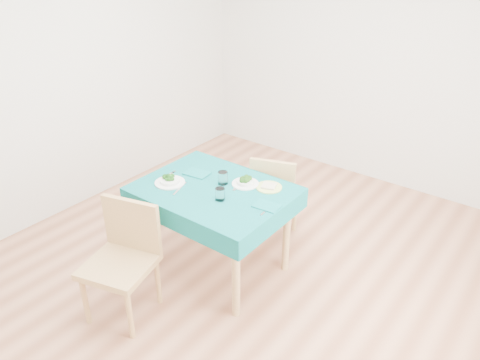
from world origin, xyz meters
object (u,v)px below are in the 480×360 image
Objects in this scene: chair_far at (276,191)px; bowl_far at (245,181)px; side_plate at (269,187)px; chair_near at (116,250)px; bowl_near at (170,179)px; table at (215,229)px.

chair_far is 4.59× the size of bowl_far.
chair_near is at bearing -116.21° from side_plate.
bowl_far is (0.48, 0.34, -0.00)m from bowl_near.
bowl_far is 0.19m from side_plate.
side_plate is at bearing 31.96° from bowl_near.
side_plate is at bearing 20.47° from bowl_far.
bowl_near is (-0.13, 0.66, 0.23)m from chair_near.
side_plate is (0.20, -0.42, 0.28)m from chair_far.
table is 1.02× the size of chair_near.
bowl_far is (0.35, 1.01, 0.23)m from chair_near.
chair_far reaches higher than table.
bowl_near is 1.17× the size of side_plate.
chair_near is at bearing -109.24° from bowl_far.
side_plate is at bearing 38.38° from table.
chair_near is at bearing 57.49° from chair_far.
bowl_far is at bearing -159.53° from side_plate.
chair_far reaches higher than side_plate.
bowl_far is at bearing 55.34° from chair_near.
table is 5.46× the size of bowl_far.
chair_far reaches higher than bowl_near.
bowl_near is (-0.46, -0.83, 0.31)m from chair_far.
bowl_near is at bearing -148.04° from side_plate.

